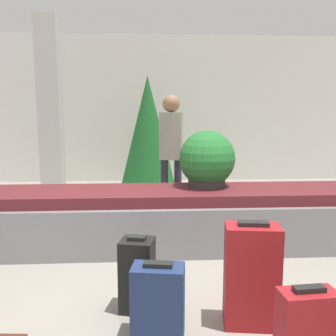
{
  "coord_description": "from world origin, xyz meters",
  "views": [
    {
      "loc": [
        -0.25,
        -2.72,
        1.57
      ],
      "look_at": [
        0.0,
        1.5,
        0.92
      ],
      "focal_mm": 40.0,
      "sensor_mm": 36.0,
      "label": 1
    }
  ],
  "objects_px": {
    "suitcase_0": "(137,275)",
    "decorated_tree": "(148,130)",
    "pillar": "(50,109)",
    "potted_plant_0": "(207,161)",
    "suitcase_6": "(252,276)",
    "traveler_0": "(171,144)",
    "suitcase_3": "(158,302)"
  },
  "relations": [
    {
      "from": "suitcase_6",
      "to": "suitcase_0",
      "type": "bearing_deg",
      "value": 170.37
    },
    {
      "from": "decorated_tree",
      "to": "suitcase_3",
      "type": "bearing_deg",
      "value": -89.57
    },
    {
      "from": "suitcase_0",
      "to": "suitcase_3",
      "type": "height_order",
      "value": "suitcase_0"
    },
    {
      "from": "pillar",
      "to": "potted_plant_0",
      "type": "height_order",
      "value": "pillar"
    },
    {
      "from": "pillar",
      "to": "suitcase_6",
      "type": "bearing_deg",
      "value": -60.45
    },
    {
      "from": "suitcase_3",
      "to": "traveler_0",
      "type": "relative_size",
      "value": 0.31
    },
    {
      "from": "suitcase_6",
      "to": "traveler_0",
      "type": "relative_size",
      "value": 0.44
    },
    {
      "from": "suitcase_0",
      "to": "suitcase_3",
      "type": "distance_m",
      "value": 0.41
    },
    {
      "from": "suitcase_3",
      "to": "traveler_0",
      "type": "distance_m",
      "value": 3.13
    },
    {
      "from": "suitcase_0",
      "to": "suitcase_3",
      "type": "xyz_separation_m",
      "value": [
        0.15,
        -0.38,
        -0.03
      ]
    },
    {
      "from": "suitcase_6",
      "to": "traveler_0",
      "type": "xyz_separation_m",
      "value": [
        -0.39,
        2.89,
        0.71
      ]
    },
    {
      "from": "suitcase_6",
      "to": "decorated_tree",
      "type": "height_order",
      "value": "decorated_tree"
    },
    {
      "from": "pillar",
      "to": "suitcase_3",
      "type": "relative_size",
      "value": 5.8
    },
    {
      "from": "suitcase_6",
      "to": "decorated_tree",
      "type": "distance_m",
      "value": 4.84
    },
    {
      "from": "pillar",
      "to": "suitcase_3",
      "type": "bearing_deg",
      "value": -68.3
    },
    {
      "from": "pillar",
      "to": "suitcase_6",
      "type": "height_order",
      "value": "pillar"
    },
    {
      "from": "suitcase_3",
      "to": "suitcase_6",
      "type": "height_order",
      "value": "suitcase_6"
    },
    {
      "from": "potted_plant_0",
      "to": "traveler_0",
      "type": "bearing_deg",
      "value": 108.97
    },
    {
      "from": "potted_plant_0",
      "to": "suitcase_3",
      "type": "bearing_deg",
      "value": -108.25
    },
    {
      "from": "suitcase_0",
      "to": "decorated_tree",
      "type": "xyz_separation_m",
      "value": [
        0.11,
        4.45,
        0.91
      ]
    },
    {
      "from": "potted_plant_0",
      "to": "traveler_0",
      "type": "distance_m",
      "value": 1.1
    },
    {
      "from": "suitcase_0",
      "to": "traveler_0",
      "type": "relative_size",
      "value": 0.34
    },
    {
      "from": "suitcase_6",
      "to": "pillar",
      "type": "bearing_deg",
      "value": 127.22
    },
    {
      "from": "pillar",
      "to": "suitcase_6",
      "type": "distance_m",
      "value": 5.13
    },
    {
      "from": "suitcase_6",
      "to": "traveler_0",
      "type": "bearing_deg",
      "value": 105.42
    },
    {
      "from": "suitcase_0",
      "to": "traveler_0",
      "type": "height_order",
      "value": "traveler_0"
    },
    {
      "from": "suitcase_0",
      "to": "potted_plant_0",
      "type": "height_order",
      "value": "potted_plant_0"
    },
    {
      "from": "suitcase_0",
      "to": "pillar",
      "type": "bearing_deg",
      "value": 124.14
    },
    {
      "from": "suitcase_3",
      "to": "traveler_0",
      "type": "bearing_deg",
      "value": 93.31
    },
    {
      "from": "pillar",
      "to": "decorated_tree",
      "type": "distance_m",
      "value": 1.82
    },
    {
      "from": "traveler_0",
      "to": "decorated_tree",
      "type": "distance_m",
      "value": 1.86
    },
    {
      "from": "suitcase_0",
      "to": "traveler_0",
      "type": "xyz_separation_m",
      "value": [
        0.44,
        2.63,
        0.8
      ]
    }
  ]
}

